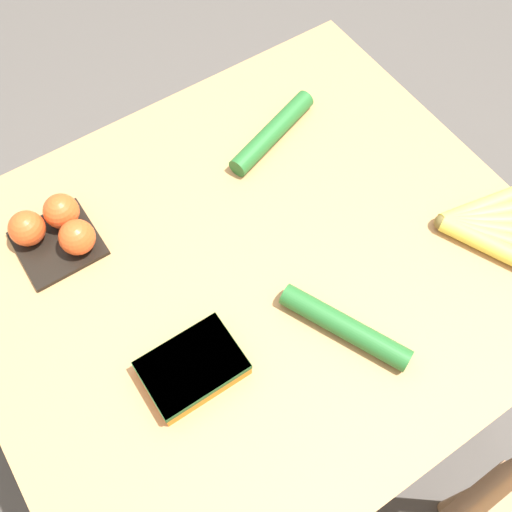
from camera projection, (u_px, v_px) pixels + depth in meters
The scene contains 7 objects.
ground_plane at pixel (256, 380), 1.83m from camera, with size 12.00×12.00×0.00m, color #4C4742.
dining_table at pixel (256, 287), 1.27m from camera, with size 1.11×0.97×0.74m.
banana_bunch at pixel (485, 225), 1.20m from camera, with size 0.20×0.19×0.04m.
tomato_pack at pixel (56, 229), 1.17m from camera, with size 0.16×0.16×0.08m.
carrot_bag at pixel (192, 367), 1.05m from camera, with size 0.17×0.12×0.04m.
cucumber_near at pixel (345, 327), 1.09m from camera, with size 0.14×0.25×0.04m.
cucumber_far at pixel (272, 132), 1.32m from camera, with size 0.26×0.12×0.04m.
Camera 1 is at (0.31, 0.47, 1.78)m, focal length 42.00 mm.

